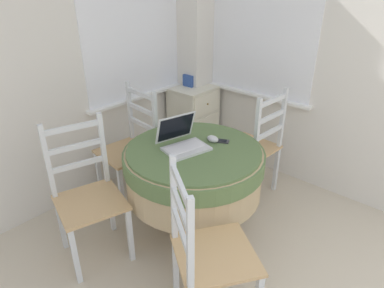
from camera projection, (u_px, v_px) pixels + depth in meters
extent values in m
cube|color=white|center=(133.00, 18.00, 3.02)|extent=(1.10, 0.01, 1.42)
cube|color=white|center=(140.00, 97.00, 3.33)|extent=(1.18, 0.07, 0.02)
cube|color=white|center=(263.00, 17.00, 3.09)|extent=(0.01, 1.10, 1.42)
cube|color=white|center=(254.00, 94.00, 3.39)|extent=(0.07, 1.18, 0.02)
cube|color=silver|center=(195.00, 35.00, 3.50)|extent=(0.28, 0.28, 2.55)
cylinder|color=#4C3D2D|center=(194.00, 227.00, 2.75)|extent=(0.36, 0.36, 0.03)
cylinder|color=#4C3D2D|center=(194.00, 191.00, 2.59)|extent=(0.11, 0.11, 0.68)
cylinder|color=tan|center=(194.00, 172.00, 2.52)|extent=(0.99, 0.99, 0.34)
cylinder|color=#567042|center=(194.00, 158.00, 2.47)|extent=(1.02, 1.02, 0.12)
cylinder|color=#567042|center=(194.00, 150.00, 2.44)|extent=(0.96, 0.96, 0.02)
cube|color=silver|center=(186.00, 149.00, 2.41)|extent=(0.35, 0.29, 0.02)
cube|color=silver|center=(185.00, 147.00, 2.42)|extent=(0.29, 0.19, 0.00)
cube|color=silver|center=(175.00, 128.00, 2.47)|extent=(0.31, 0.15, 0.21)
cube|color=black|center=(176.00, 128.00, 2.46)|extent=(0.28, 0.13, 0.18)
ellipsoid|color=silver|center=(213.00, 139.00, 2.52)|extent=(0.06, 0.09, 0.05)
cube|color=#2D2D33|center=(221.00, 141.00, 2.54)|extent=(0.10, 0.13, 0.01)
cube|color=black|center=(221.00, 140.00, 2.53)|extent=(0.08, 0.09, 0.00)
cube|color=tan|center=(126.00, 152.00, 2.98)|extent=(0.48, 0.47, 0.02)
cube|color=silver|center=(99.00, 174.00, 3.09)|extent=(0.04, 0.04, 0.44)
cube|color=silver|center=(121.00, 192.00, 2.84)|extent=(0.04, 0.04, 0.44)
cube|color=silver|center=(134.00, 160.00, 3.32)|extent=(0.04, 0.04, 0.44)
cube|color=silver|center=(158.00, 175.00, 3.07)|extent=(0.04, 0.04, 0.44)
cube|color=silver|center=(130.00, 111.00, 3.09)|extent=(0.04, 0.04, 0.54)
cube|color=silver|center=(155.00, 123.00, 2.84)|extent=(0.04, 0.04, 0.54)
cube|color=silver|center=(140.00, 94.00, 2.87)|extent=(0.06, 0.38, 0.04)
cube|color=silver|center=(142.00, 109.00, 2.94)|extent=(0.06, 0.38, 0.04)
cube|color=silver|center=(143.00, 124.00, 3.00)|extent=(0.06, 0.38, 0.04)
cube|color=tan|center=(249.00, 147.00, 3.06)|extent=(0.45, 0.46, 0.02)
cube|color=silver|center=(243.00, 155.00, 3.40)|extent=(0.04, 0.04, 0.44)
cube|color=silver|center=(218.00, 169.00, 3.16)|extent=(0.04, 0.04, 0.44)
cube|color=silver|center=(276.00, 169.00, 3.16)|extent=(0.04, 0.04, 0.44)
cube|color=silver|center=(252.00, 185.00, 2.93)|extent=(0.04, 0.04, 0.44)
cube|color=silver|center=(283.00, 118.00, 2.93)|extent=(0.03, 0.03, 0.54)
cube|color=silver|center=(257.00, 131.00, 2.70)|extent=(0.03, 0.03, 0.54)
cube|color=silver|center=(273.00, 101.00, 2.72)|extent=(0.38, 0.04, 0.04)
cube|color=silver|center=(271.00, 117.00, 2.79)|extent=(0.38, 0.04, 0.04)
cube|color=silver|center=(269.00, 132.00, 2.85)|extent=(0.38, 0.04, 0.04)
cube|color=tan|center=(215.00, 254.00, 1.89)|extent=(0.60, 0.60, 0.02)
cube|color=silver|center=(234.00, 255.00, 2.20)|extent=(0.05, 0.05, 0.44)
cube|color=silver|center=(176.00, 266.00, 2.12)|extent=(0.05, 0.05, 0.44)
cube|color=silver|center=(190.00, 246.00, 1.56)|extent=(0.04, 0.04, 0.54)
cube|color=silver|center=(174.00, 198.00, 1.89)|extent=(0.04, 0.04, 0.54)
cube|color=silver|center=(181.00, 186.00, 1.63)|extent=(0.23, 0.32, 0.04)
cube|color=silver|center=(181.00, 210.00, 1.70)|extent=(0.23, 0.32, 0.04)
cube|color=silver|center=(181.00, 231.00, 1.76)|extent=(0.23, 0.32, 0.04)
cube|color=tan|center=(90.00, 202.00, 2.32)|extent=(0.53, 0.54, 0.02)
cube|color=silver|center=(75.00, 256.00, 2.19)|extent=(0.04, 0.04, 0.44)
cube|color=silver|center=(130.00, 235.00, 2.37)|extent=(0.04, 0.04, 0.44)
cube|color=silver|center=(61.00, 223.00, 2.48)|extent=(0.04, 0.04, 0.44)
cube|color=silver|center=(111.00, 207.00, 2.66)|extent=(0.04, 0.04, 0.44)
cube|color=silver|center=(48.00, 162.00, 2.25)|extent=(0.04, 0.04, 0.54)
cube|color=silver|center=(103.00, 148.00, 2.43)|extent=(0.04, 0.04, 0.54)
cube|color=silver|center=(72.00, 128.00, 2.25)|extent=(0.37, 0.13, 0.04)
cube|color=silver|center=(75.00, 147.00, 2.31)|extent=(0.37, 0.13, 0.04)
cube|color=silver|center=(78.00, 165.00, 2.37)|extent=(0.37, 0.13, 0.04)
cube|color=silver|center=(193.00, 122.00, 3.77)|extent=(0.45, 0.37, 0.76)
cube|color=silver|center=(193.00, 87.00, 3.59)|extent=(0.47, 0.40, 0.02)
cube|color=white|center=(207.00, 104.00, 3.54)|extent=(0.40, 0.01, 0.22)
sphere|color=olive|center=(208.00, 104.00, 3.54)|extent=(0.02, 0.02, 0.02)
cube|color=white|center=(207.00, 126.00, 3.66)|extent=(0.40, 0.01, 0.22)
sphere|color=olive|center=(207.00, 126.00, 3.65)|extent=(0.02, 0.02, 0.02)
cube|color=white|center=(206.00, 147.00, 3.77)|extent=(0.40, 0.01, 0.22)
sphere|color=olive|center=(207.00, 147.00, 3.76)|extent=(0.02, 0.02, 0.02)
cube|color=#2D4C93|center=(193.00, 79.00, 3.63)|extent=(0.19, 0.12, 0.12)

